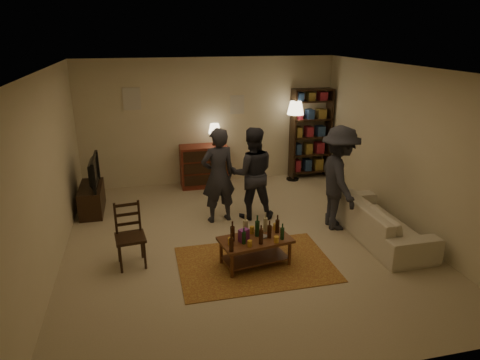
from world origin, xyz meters
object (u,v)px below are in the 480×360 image
object	(u,v)px
tv_stand	(91,192)
dresser	(204,165)
dining_chair	(129,232)
floor_lamp	(295,114)
person_left	(218,176)
person_by_sofa	(339,178)
coffee_table	(255,241)
person_right	(252,173)
sofa	(380,221)
bookshelf	(311,133)

from	to	relation	value
tv_stand	dresser	xyz separation A→B (m)	(2.25, 0.91, 0.09)
dining_chair	floor_lamp	size ratio (longest dim) A/B	0.53
dresser	floor_lamp	bearing A→B (deg)	-1.81
person_left	person_by_sofa	world-z (taller)	person_by_sofa
tv_stand	coffee_table	bearing A→B (deg)	-46.24
person_left	person_by_sofa	distance (m)	2.04
tv_stand	person_left	bearing A→B (deg)	-22.69
floor_lamp	person_right	distance (m)	2.37
sofa	person_left	bearing A→B (deg)	62.33
tv_stand	person_right	world-z (taller)	person_right
dining_chair	tv_stand	bearing A→B (deg)	102.14
bookshelf	sofa	world-z (taller)	bookshelf
coffee_table	floor_lamp	xyz separation A→B (m)	(1.82, 3.40, 1.14)
dining_chair	person_left	size ratio (longest dim) A/B	0.56
dining_chair	tv_stand	world-z (taller)	tv_stand
dining_chair	bookshelf	distance (m)	5.07
dining_chair	dresser	distance (m)	3.39
person_left	person_right	world-z (taller)	person_left
person_by_sofa	person_left	bearing A→B (deg)	75.12
dining_chair	person_right	world-z (taller)	person_right
person_left	coffee_table	bearing A→B (deg)	86.65
coffee_table	floor_lamp	size ratio (longest dim) A/B	0.61
sofa	person_left	xyz separation A→B (m)	(-2.42, 1.27, 0.54)
dresser	floor_lamp	distance (m)	2.26
coffee_table	tv_stand	world-z (taller)	tv_stand
dresser	dining_chair	bearing A→B (deg)	-117.01
sofa	person_right	bearing A→B (deg)	54.53
person_by_sofa	floor_lamp	bearing A→B (deg)	2.98
tv_stand	dining_chair	bearing A→B (deg)	-71.39
dining_chair	person_by_sofa	world-z (taller)	person_by_sofa
coffee_table	person_left	distance (m)	1.70
person_left	floor_lamp	bearing A→B (deg)	-150.07
coffee_table	person_right	world-z (taller)	person_right
tv_stand	sofa	world-z (taller)	tv_stand
floor_lamp	person_by_sofa	xyz separation A→B (m)	(-0.13, -2.50, -0.63)
sofa	person_left	world-z (taller)	person_left
coffee_table	bookshelf	bearing A→B (deg)	57.55
bookshelf	person_left	world-z (taller)	bookshelf
dresser	sofa	xyz separation A→B (m)	(2.39, -3.11, -0.17)
bookshelf	sofa	size ratio (longest dim) A/B	0.97
dining_chair	tv_stand	xyz separation A→B (m)	(-0.71, 2.11, -0.11)
dining_chair	floor_lamp	xyz separation A→B (m)	(3.55, 2.96, 1.02)
dining_chair	dresser	world-z (taller)	dresser
floor_lamp	person_right	size ratio (longest dim) A/B	1.07
bookshelf	person_right	distance (m)	2.66
bookshelf	sofa	xyz separation A→B (m)	(-0.05, -3.18, -0.73)
coffee_table	sofa	distance (m)	2.23
bookshelf	dresser	bearing A→B (deg)	-178.43
dining_chair	coffee_table	bearing A→B (deg)	-20.76
dresser	bookshelf	xyz separation A→B (m)	(2.44, 0.07, 0.56)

